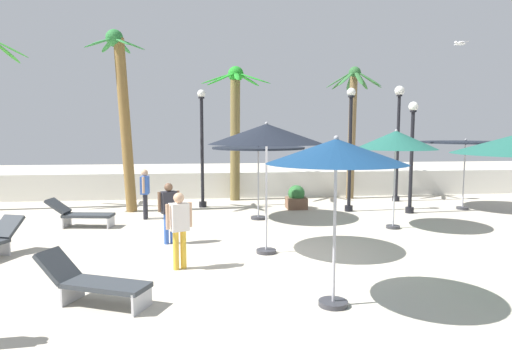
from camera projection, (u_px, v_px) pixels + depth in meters
name	position (u px, v px, depth m)	size (l,w,h in m)	color
ground_plane	(271.00, 255.00, 10.22)	(56.00, 56.00, 0.00)	beige
boundary_wall	(241.00, 185.00, 18.80)	(25.20, 0.30, 1.06)	silver
patio_umbrella_0	(258.00, 151.00, 14.09)	(2.89, 2.89, 2.37)	#333338
patio_umbrella_2	(266.00, 135.00, 10.08)	(2.63, 2.63, 3.00)	#333338
patio_umbrella_3	(336.00, 153.00, 7.00)	(2.21, 2.21, 2.74)	#333338
patio_umbrella_4	(466.00, 144.00, 15.84)	(3.09, 3.09, 2.52)	#333338
patio_umbrella_5	(396.00, 140.00, 12.70)	(2.31, 2.31, 2.84)	#333338
palm_tree_0	(123.00, 105.00, 15.24)	(1.99, 1.83, 6.15)	brown
palm_tree_1	(353.00, 117.00, 18.28)	(2.31, 2.31, 5.35)	brown
palm_tree_3	(235.00, 117.00, 17.87)	(2.76, 2.77, 5.31)	brown
lamp_post_0	(398.00, 130.00, 17.61)	(0.38, 0.38, 4.52)	black
lamp_post_1	(202.00, 145.00, 16.29)	(0.29, 0.29, 4.25)	black
lamp_post_2	(412.00, 151.00, 15.13)	(0.32, 0.32, 3.76)	black
lamp_post_3	(350.00, 146.00, 15.45)	(0.29, 0.29, 4.24)	black
lounge_chair_0	(80.00, 214.00, 13.10)	(1.93, 0.81, 0.84)	#B7B7BC
lounge_chair_1	(93.00, 281.00, 7.29)	(1.95, 1.26, 0.84)	#B7B7BC
guest_1	(145.00, 189.00, 14.23)	(0.26, 0.56, 1.59)	#26262D
guest_2	(179.00, 223.00, 9.09)	(0.52, 0.37, 1.57)	gold
guest_3	(169.00, 207.00, 11.13)	(0.52, 0.36, 1.52)	#3359B2
seagull_0	(460.00, 43.00, 14.98)	(0.39, 0.92, 0.14)	white
planter	(296.00, 198.00, 16.19)	(0.70, 0.70, 0.85)	brown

